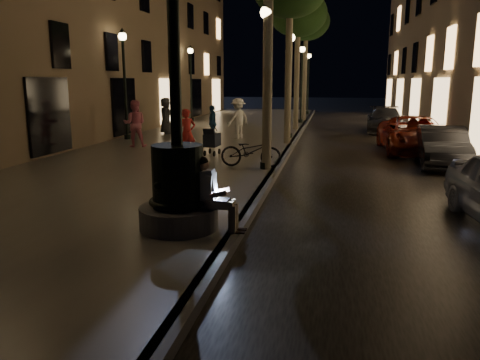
% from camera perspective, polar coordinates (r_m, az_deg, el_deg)
% --- Properties ---
extents(ground, '(120.00, 120.00, 0.00)m').
position_cam_1_polar(ground, '(20.90, 6.54, 4.29)').
color(ground, black).
rests_on(ground, ground).
extents(cobble_lane, '(6.00, 45.00, 0.02)m').
position_cam_1_polar(cobble_lane, '(20.89, 14.79, 4.00)').
color(cobble_lane, black).
rests_on(cobble_lane, ground).
extents(promenade, '(8.00, 45.00, 0.20)m').
position_cam_1_polar(promenade, '(21.57, -4.14, 4.85)').
color(promenade, slate).
rests_on(promenade, ground).
extents(curb_strip, '(0.25, 45.00, 0.20)m').
position_cam_1_polar(curb_strip, '(20.89, 6.55, 4.57)').
color(curb_strip, '#59595B').
rests_on(curb_strip, ground).
extents(fountain_lamppost, '(1.40, 1.40, 5.21)m').
position_cam_1_polar(fountain_lamppost, '(8.24, -7.61, 0.90)').
color(fountain_lamppost, '#59595B').
rests_on(fountain_lamppost, promenade).
extents(seated_man_laptop, '(0.94, 0.32, 1.31)m').
position_cam_1_polar(seated_man_laptop, '(8.13, -3.45, -1.43)').
color(seated_man_laptop, tan).
rests_on(seated_man_laptop, promenade).
extents(tree_third, '(3.00, 3.00, 7.20)m').
position_cam_1_polar(tree_third, '(25.94, 7.12, 19.37)').
color(tree_third, '#6B604C').
rests_on(tree_third, promenade).
extents(tree_far, '(3.00, 3.00, 7.50)m').
position_cam_1_polar(tree_far, '(31.92, 8.09, 18.48)').
color(tree_far, '#6B604C').
rests_on(tree_far, promenade).
extents(lamp_curb_a, '(0.36, 0.36, 4.81)m').
position_cam_1_polar(lamp_curb_a, '(13.79, 3.18, 13.88)').
color(lamp_curb_a, black).
rests_on(lamp_curb_a, promenade).
extents(lamp_curb_b, '(0.36, 0.36, 4.81)m').
position_cam_1_polar(lamp_curb_b, '(21.74, 6.16, 13.15)').
color(lamp_curb_b, black).
rests_on(lamp_curb_b, promenade).
extents(lamp_curb_c, '(0.36, 0.36, 4.81)m').
position_cam_1_polar(lamp_curb_c, '(29.72, 7.53, 12.80)').
color(lamp_curb_c, black).
rests_on(lamp_curb_c, promenade).
extents(lamp_curb_d, '(0.36, 0.36, 4.81)m').
position_cam_1_polar(lamp_curb_d, '(37.71, 8.32, 12.59)').
color(lamp_curb_d, black).
rests_on(lamp_curb_d, promenade).
extents(lamp_left_b, '(0.36, 0.36, 4.81)m').
position_cam_1_polar(lamp_left_b, '(21.62, -13.95, 12.88)').
color(lamp_left_b, black).
rests_on(lamp_left_b, promenade).
extents(lamp_left_c, '(0.36, 0.36, 4.81)m').
position_cam_1_polar(lamp_left_c, '(30.99, -6.02, 12.80)').
color(lamp_left_c, black).
rests_on(lamp_left_c, promenade).
extents(stroller, '(0.48, 1.05, 1.06)m').
position_cam_1_polar(stroller, '(16.53, -3.44, 4.87)').
color(stroller, black).
rests_on(stroller, promenade).
extents(car_second, '(1.73, 4.12, 1.32)m').
position_cam_1_polar(car_second, '(16.76, 23.37, 3.76)').
color(car_second, black).
rests_on(car_second, ground).
extents(car_third, '(2.50, 5.20, 1.43)m').
position_cam_1_polar(car_third, '(19.51, 20.52, 5.18)').
color(car_third, maroon).
rests_on(car_third, ground).
extents(car_rear, '(2.20, 4.79, 1.36)m').
position_cam_1_polar(car_rear, '(27.07, 17.27, 7.03)').
color(car_rear, '#29292D').
rests_on(car_rear, ground).
extents(pedestrian_red, '(0.72, 0.66, 1.64)m').
position_cam_1_polar(pedestrian_red, '(16.23, -6.45, 5.71)').
color(pedestrian_red, red).
rests_on(pedestrian_red, promenade).
extents(pedestrian_pink, '(1.05, 0.92, 1.84)m').
position_cam_1_polar(pedestrian_pink, '(19.04, -12.70, 6.72)').
color(pedestrian_pink, pink).
rests_on(pedestrian_pink, promenade).
extents(pedestrian_white, '(1.24, 1.34, 1.82)m').
position_cam_1_polar(pedestrian_white, '(21.30, -0.23, 7.51)').
color(pedestrian_white, white).
rests_on(pedestrian_white, promenade).
extents(pedestrian_blue, '(0.48, 0.95, 1.55)m').
position_cam_1_polar(pedestrian_blue, '(20.49, -3.36, 6.94)').
color(pedestrian_blue, '#224E7F').
rests_on(pedestrian_blue, promenade).
extents(pedestrian_dark, '(0.80, 1.00, 1.78)m').
position_cam_1_polar(pedestrian_dark, '(23.50, -9.05, 7.74)').
color(pedestrian_dark, '#303035').
rests_on(pedestrian_dark, promenade).
extents(bicycle, '(1.87, 0.71, 0.97)m').
position_cam_1_polar(bicycle, '(14.25, 1.34, 3.56)').
color(bicycle, black).
rests_on(bicycle, promenade).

